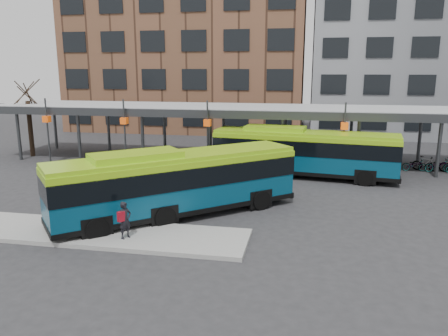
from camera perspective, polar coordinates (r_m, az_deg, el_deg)
ground at (r=20.58m, az=0.05°, el=-6.68°), size 120.00×120.00×0.00m
boarding_island at (r=19.67m, az=-17.77°, el=-8.00°), size 14.00×3.00×0.18m
canopy at (r=32.27m, az=4.23°, el=7.53°), size 40.00×6.53×4.80m
tree at (r=38.09m, az=-24.00°, el=5.05°), size 1.64×1.64×5.60m
building_brick at (r=53.00m, az=-4.36°, el=17.29°), size 26.00×14.00×22.00m
building_grey at (r=52.63m, az=25.28°, el=15.08°), size 24.00×14.00×20.00m
bus_front at (r=20.64m, az=-6.20°, el=-1.74°), size 10.66×9.67×3.28m
bus_rear at (r=28.66m, az=10.31°, el=2.18°), size 11.90×4.07×3.22m
pedestrian at (r=18.09m, az=-12.82°, el=-6.62°), size 0.60×0.66×1.52m
bike_rack at (r=33.13m, az=26.53°, el=0.34°), size 4.91×1.35×1.05m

